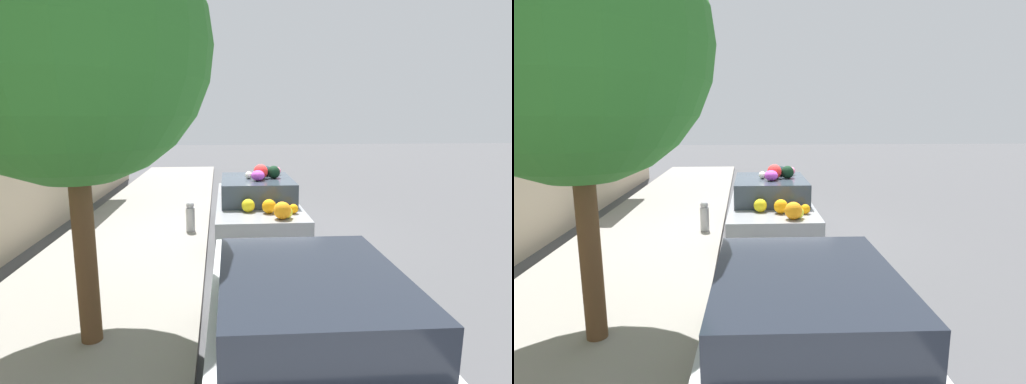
# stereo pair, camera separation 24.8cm
# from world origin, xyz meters

# --- Properties ---
(ground_plane) EXTENTS (60.00, 60.00, 0.00)m
(ground_plane) POSITION_xyz_m (0.00, 0.00, 0.00)
(ground_plane) COLOR #4C4C4F
(sidewalk_curb) EXTENTS (24.00, 3.20, 0.12)m
(sidewalk_curb) POSITION_xyz_m (0.00, 2.70, 0.06)
(sidewalk_curb) COLOR gray
(sidewalk_curb) RESTS_ON ground
(building_facade) EXTENTS (18.00, 1.20, 5.97)m
(building_facade) POSITION_xyz_m (0.14, 4.92, 2.95)
(building_facade) COLOR #C6B293
(building_facade) RESTS_ON ground
(street_tree) EXTENTS (2.98, 2.98, 4.82)m
(street_tree) POSITION_xyz_m (-4.40, 2.34, 3.43)
(street_tree) COLOR brown
(street_tree) RESTS_ON sidewalk_curb
(fire_hydrant) EXTENTS (0.20, 0.20, 0.70)m
(fire_hydrant) POSITION_xyz_m (0.04, 1.49, 0.46)
(fire_hydrant) COLOR #B2B2B7
(fire_hydrant) RESTS_ON sidewalk_curb
(art_car) EXTENTS (4.40, 1.84, 1.67)m
(art_car) POSITION_xyz_m (-0.05, -0.01, 0.71)
(art_car) COLOR gray
(art_car) RESTS_ON ground
(parked_car_plain) EXTENTS (4.39, 1.87, 1.41)m
(parked_car_plain) POSITION_xyz_m (-5.57, 0.06, 0.73)
(parked_car_plain) COLOR silver
(parked_car_plain) RESTS_ON ground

